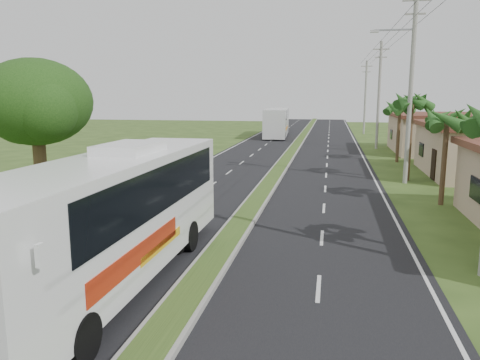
# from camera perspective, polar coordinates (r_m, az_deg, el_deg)

# --- Properties ---
(ground) EXTENTS (180.00, 180.00, 0.00)m
(ground) POSITION_cam_1_polar(r_m,az_deg,el_deg) (14.60, -4.63, -12.06)
(ground) COLOR #31481A
(ground) RESTS_ON ground
(road_asphalt) EXTENTS (14.00, 160.00, 0.02)m
(road_asphalt) POSITION_cam_1_polar(r_m,az_deg,el_deg) (33.66, 4.49, 0.77)
(road_asphalt) COLOR black
(road_asphalt) RESTS_ON ground
(median_strip) EXTENTS (1.20, 160.00, 0.18)m
(median_strip) POSITION_cam_1_polar(r_m,az_deg,el_deg) (33.65, 4.49, 0.92)
(median_strip) COLOR gray
(median_strip) RESTS_ON ground
(lane_edge_left) EXTENTS (0.12, 160.00, 0.01)m
(lane_edge_left) POSITION_cam_1_polar(r_m,az_deg,el_deg) (35.04, -6.46, 1.09)
(lane_edge_left) COLOR silver
(lane_edge_left) RESTS_ON ground
(lane_edge_right) EXTENTS (0.12, 160.00, 0.01)m
(lane_edge_right) POSITION_cam_1_polar(r_m,az_deg,el_deg) (33.60, 15.92, 0.37)
(lane_edge_right) COLOR silver
(lane_edge_right) RESTS_ON ground
(shop_mid) EXTENTS (7.60, 10.60, 3.67)m
(shop_mid) POSITION_cam_1_polar(r_m,az_deg,el_deg) (36.68, 27.25, 3.35)
(shop_mid) COLOR tan
(shop_mid) RESTS_ON ground
(shop_far) EXTENTS (8.60, 11.60, 3.82)m
(shop_far) POSITION_cam_1_polar(r_m,az_deg,el_deg) (50.21, 22.85, 5.32)
(shop_far) COLOR tan
(shop_far) RESTS_ON ground
(palm_verge_b) EXTENTS (2.40, 2.40, 5.05)m
(palm_verge_b) POSITION_cam_1_polar(r_m,az_deg,el_deg) (25.68, 23.95, 6.74)
(palm_verge_b) COLOR #473321
(palm_verge_b) RESTS_ON ground
(palm_verge_c) EXTENTS (2.40, 2.40, 5.85)m
(palm_verge_c) POSITION_cam_1_polar(r_m,az_deg,el_deg) (32.41, 20.26, 8.89)
(palm_verge_c) COLOR #473321
(palm_verge_c) RESTS_ON ground
(palm_verge_d) EXTENTS (2.40, 2.40, 5.25)m
(palm_verge_d) POSITION_cam_1_polar(r_m,az_deg,el_deg) (41.40, 18.92, 8.33)
(palm_verge_d) COLOR #473321
(palm_verge_d) RESTS_ON ground
(shade_tree) EXTENTS (6.30, 6.00, 7.54)m
(shade_tree) POSITION_cam_1_polar(r_m,az_deg,el_deg) (27.92, -23.80, 8.35)
(shade_tree) COLOR #473321
(shade_tree) RESTS_ON ground
(utility_pole_b) EXTENTS (3.20, 0.28, 12.00)m
(utility_pole_b) POSITION_cam_1_polar(r_m,az_deg,el_deg) (31.38, 20.08, 10.95)
(utility_pole_b) COLOR gray
(utility_pole_b) RESTS_ON ground
(utility_pole_c) EXTENTS (1.60, 0.28, 11.00)m
(utility_pole_c) POSITION_cam_1_polar(r_m,az_deg,el_deg) (51.23, 16.58, 9.98)
(utility_pole_c) COLOR gray
(utility_pole_c) RESTS_ON ground
(utility_pole_d) EXTENTS (1.60, 0.28, 10.50)m
(utility_pole_d) POSITION_cam_1_polar(r_m,az_deg,el_deg) (71.17, 15.03, 9.81)
(utility_pole_d) COLOR gray
(utility_pole_d) RESTS_ON ground
(coach_bus_main) EXTENTS (2.80, 12.69, 4.09)m
(coach_bus_main) POSITION_cam_1_polar(r_m,az_deg,el_deg) (14.09, -15.02, -3.59)
(coach_bus_main) COLOR white
(coach_bus_main) RESTS_ON ground
(coach_bus_far) EXTENTS (3.54, 13.12, 3.78)m
(coach_bus_far) POSITION_cam_1_polar(r_m,az_deg,el_deg) (64.60, 4.51, 7.20)
(coach_bus_far) COLOR silver
(coach_bus_far) RESTS_ON ground
(motorcyclist) EXTENTS (1.71, 0.63, 2.31)m
(motorcyclist) POSITION_cam_1_polar(r_m,az_deg,el_deg) (16.71, -9.49, -6.17)
(motorcyclist) COLOR black
(motorcyclist) RESTS_ON ground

